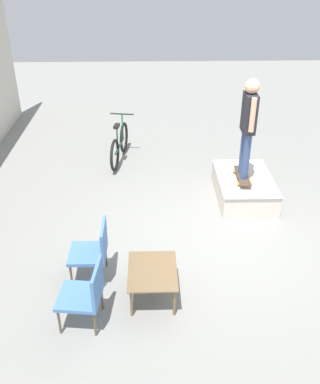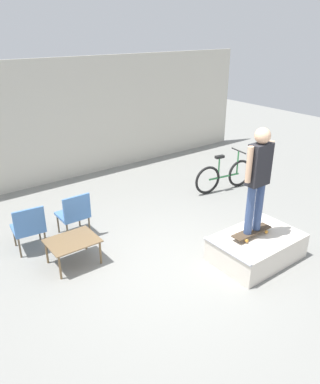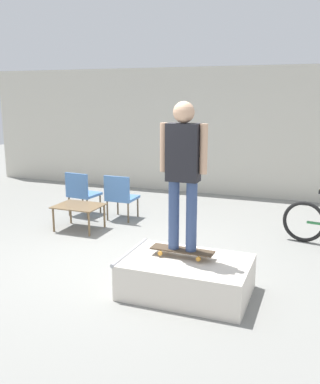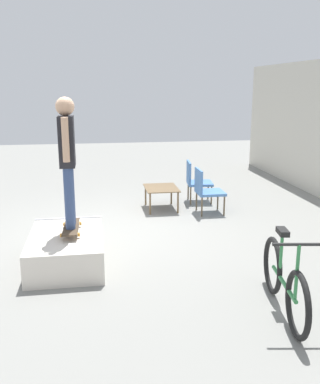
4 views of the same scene
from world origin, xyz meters
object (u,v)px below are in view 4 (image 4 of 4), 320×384
Objects in this scene: person_skater at (67,152)px; bicycle at (284,281)px; coffee_table at (161,190)px; skateboard_on_ramp at (71,227)px; patio_chair_right at (206,189)px; patio_chair_left at (196,180)px; skate_ramp_box at (67,250)px.

person_skater reaches higher than bicycle.
bicycle is (4.24, 0.67, -0.03)m from coffee_table.
patio_chair_right is at bearing 130.80° from skateboard_on_ramp.
bicycle is at bearing 52.79° from person_skater.
person_skater is at bearing -88.78° from skateboard_on_ramp.
coffee_table is at bearing 62.81° from patio_chair_right.
skateboard_on_ramp is at bearing 145.50° from patio_chair_left.
person_skater is 2.00× the size of patio_chair_right.
patio_chair_left is (-2.98, 2.55, 0.27)m from skate_ramp_box.
bicycle is (3.82, -0.14, -0.13)m from patio_chair_right.
bicycle is at bearing 8.97° from coffee_table.
person_skater is at bearing 145.50° from patio_chair_left.
skateboard_on_ramp is at bearing -118.40° from bicycle.
skate_ramp_box is 0.32m from skateboard_on_ramp.
patio_chair_left is (-2.90, 2.48, -1.08)m from person_skater.
skate_ramp_box is 0.93× the size of bicycle.
patio_chair_left is (-2.90, 2.48, -0.03)m from skateboard_on_ramp.
skate_ramp_box is 1.36m from person_skater.
patio_chair_left and patio_chair_right have the same top height.
skateboard_on_ramp is 1.05m from person_skater.
patio_chair_left reaches higher than coffee_table.
patio_chair_left reaches higher than skate_ramp_box.
person_skater is 3.17m from bicycle.
skate_ramp_box is 3.93m from patio_chair_left.
patio_chair_right is (-2.05, 2.48, -1.08)m from person_skater.
bicycle reaches higher than patio_chair_left.
bicycle is at bearing -175.74° from patio_chair_left.
coffee_table is at bearing 147.22° from skateboard_on_ramp.
skateboard_on_ramp is (-0.08, 0.07, 0.30)m from skate_ramp_box.
patio_chair_right is at bearing -174.03° from patio_chair_left.
skateboard_on_ramp is 0.89× the size of patio_chair_left.
coffee_table is 0.92× the size of patio_chair_left.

